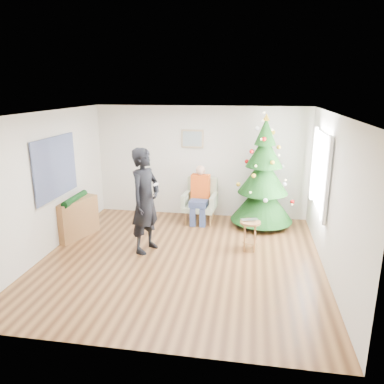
% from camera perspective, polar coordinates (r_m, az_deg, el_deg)
% --- Properties ---
extents(floor, '(5.00, 5.00, 0.00)m').
position_cam_1_polar(floor, '(6.91, -1.65, -10.13)').
color(floor, brown).
rests_on(floor, ground).
extents(ceiling, '(5.00, 5.00, 0.00)m').
position_cam_1_polar(ceiling, '(6.23, -1.85, 11.91)').
color(ceiling, white).
rests_on(ceiling, wall_back).
extents(wall_back, '(5.00, 0.00, 5.00)m').
position_cam_1_polar(wall_back, '(8.85, 1.37, 4.59)').
color(wall_back, silver).
rests_on(wall_back, floor).
extents(wall_front, '(5.00, 0.00, 5.00)m').
position_cam_1_polar(wall_front, '(4.17, -8.42, -8.79)').
color(wall_front, silver).
rests_on(wall_front, floor).
extents(wall_left, '(0.00, 5.00, 5.00)m').
position_cam_1_polar(wall_left, '(7.34, -21.28, 1.14)').
color(wall_left, silver).
rests_on(wall_left, floor).
extents(wall_right, '(0.00, 5.00, 5.00)m').
position_cam_1_polar(wall_right, '(6.47, 20.55, -0.67)').
color(wall_right, silver).
rests_on(wall_right, floor).
extents(window_panel, '(0.04, 1.30, 1.40)m').
position_cam_1_polar(window_panel, '(7.37, 19.06, 3.01)').
color(window_panel, white).
rests_on(window_panel, wall_right).
extents(curtains, '(0.05, 1.75, 1.50)m').
position_cam_1_polar(curtains, '(7.36, 18.83, 3.03)').
color(curtains, white).
rests_on(curtains, wall_right).
extents(christmas_tree, '(1.37, 1.37, 2.48)m').
position_cam_1_polar(christmas_tree, '(8.31, 10.81, 2.26)').
color(christmas_tree, '#3F2816').
rests_on(christmas_tree, floor).
extents(stool, '(0.39, 0.39, 0.58)m').
position_cam_1_polar(stool, '(7.23, 8.80, -6.55)').
color(stool, brown).
rests_on(stool, floor).
extents(laptop, '(0.37, 0.30, 0.03)m').
position_cam_1_polar(laptop, '(7.12, 8.90, -4.34)').
color(laptop, silver).
rests_on(laptop, stool).
extents(armchair, '(0.79, 0.73, 1.00)m').
position_cam_1_polar(armchair, '(8.62, 1.26, -2.14)').
color(armchair, '#9CA988').
rests_on(armchair, floor).
extents(seated_person, '(0.43, 0.62, 1.30)m').
position_cam_1_polar(seated_person, '(8.48, 1.18, -0.31)').
color(seated_person, navy).
rests_on(seated_person, armchair).
extents(standing_man, '(0.69, 0.84, 1.97)m').
position_cam_1_polar(standing_man, '(6.96, -7.12, -1.33)').
color(standing_man, black).
rests_on(standing_man, floor).
extents(game_controller, '(0.08, 0.13, 0.04)m').
position_cam_1_polar(game_controller, '(6.79, -5.58, 1.15)').
color(game_controller, white).
rests_on(game_controller, standing_man).
extents(console, '(0.60, 1.04, 0.80)m').
position_cam_1_polar(console, '(8.09, -17.18, -3.84)').
color(console, brown).
rests_on(console, floor).
extents(garland, '(0.14, 0.90, 0.14)m').
position_cam_1_polar(garland, '(7.96, -17.42, -0.99)').
color(garland, black).
rests_on(garland, console).
extents(tapestry, '(0.03, 1.50, 1.15)m').
position_cam_1_polar(tapestry, '(7.52, -20.06, 3.55)').
color(tapestry, black).
rests_on(tapestry, wall_left).
extents(framed_picture, '(0.52, 0.05, 0.42)m').
position_cam_1_polar(framed_picture, '(8.75, 0.05, 8.12)').
color(framed_picture, tan).
rests_on(framed_picture, wall_back).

